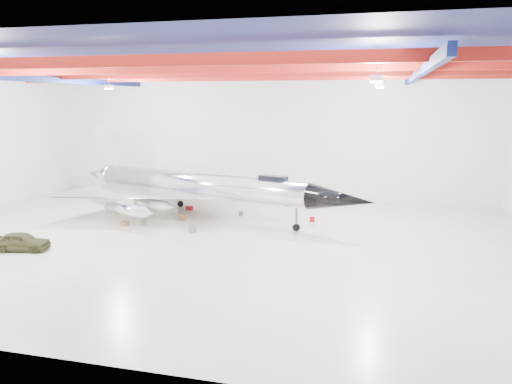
# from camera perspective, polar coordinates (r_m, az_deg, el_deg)

# --- Properties ---
(floor) EXTENTS (40.00, 40.00, 0.00)m
(floor) POSITION_cam_1_polar(r_m,az_deg,el_deg) (31.76, -5.42, -5.56)
(floor) COLOR #C1B699
(floor) RESTS_ON ground
(wall_back) EXTENTS (40.00, 0.00, 40.00)m
(wall_back) POSITION_cam_1_polar(r_m,az_deg,el_deg) (45.01, 0.95, 6.41)
(wall_back) COLOR silver
(wall_back) RESTS_ON floor
(ceiling) EXTENTS (40.00, 40.00, 0.00)m
(ceiling) POSITION_cam_1_polar(r_m,az_deg,el_deg) (30.57, -5.79, 14.65)
(ceiling) COLOR #0A0F38
(ceiling) RESTS_ON wall_back
(ceiling_structure) EXTENTS (39.50, 29.50, 1.08)m
(ceiling_structure) POSITION_cam_1_polar(r_m,az_deg,el_deg) (30.53, -5.77, 13.38)
(ceiling_structure) COLOR maroon
(ceiling_structure) RESTS_ON ceiling
(jet_aircraft) EXTENTS (24.55, 17.50, 6.82)m
(jet_aircraft) POSITION_cam_1_polar(r_m,az_deg,el_deg) (37.49, -6.58, 0.44)
(jet_aircraft) COLOR silver
(jet_aircraft) RESTS_ON floor
(jeep) EXTENTS (3.48, 1.97, 1.12)m
(jeep) POSITION_cam_1_polar(r_m,az_deg,el_deg) (32.56, -25.27, -5.13)
(jeep) COLOR #33351A
(jeep) RESTS_ON floor
(crate_ply) EXTENTS (0.58, 0.53, 0.33)m
(crate_ply) POSITION_cam_1_polar(r_m,az_deg,el_deg) (36.38, -14.77, -3.50)
(crate_ply) COLOR olive
(crate_ply) RESTS_ON floor
(toolbox_red) EXTENTS (0.54, 0.48, 0.32)m
(toolbox_red) POSITION_cam_1_polar(r_m,az_deg,el_deg) (40.48, -7.59, -1.81)
(toolbox_red) COLOR maroon
(toolbox_red) RESTS_ON floor
(engine_drum) EXTENTS (0.58, 0.58, 0.47)m
(engine_drum) POSITION_cam_1_polar(r_m,az_deg,el_deg) (33.66, -7.29, -4.25)
(engine_drum) COLOR #59595B
(engine_drum) RESTS_ON floor
(crate_small) EXTENTS (0.41, 0.35, 0.26)m
(crate_small) POSITION_cam_1_polar(r_m,az_deg,el_deg) (40.74, -7.89, -1.78)
(crate_small) COLOR #59595B
(crate_small) RESTS_ON floor
(tool_chest) EXTENTS (0.50, 0.50, 0.35)m
(tool_chest) POSITION_cam_1_polar(r_m,az_deg,el_deg) (36.57, 6.44, -3.12)
(tool_chest) COLOR maroon
(tool_chest) RESTS_ON floor
(oil_barrel) EXTENTS (0.65, 0.55, 0.41)m
(oil_barrel) POSITION_cam_1_polar(r_m,az_deg,el_deg) (37.40, -8.36, -2.81)
(oil_barrel) COLOR olive
(oil_barrel) RESTS_ON floor
(spares_box) EXTENTS (0.42, 0.42, 0.32)m
(spares_box) POSITION_cam_1_polar(r_m,az_deg,el_deg) (38.27, -1.73, -2.46)
(spares_box) COLOR #59595B
(spares_box) RESTS_ON floor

